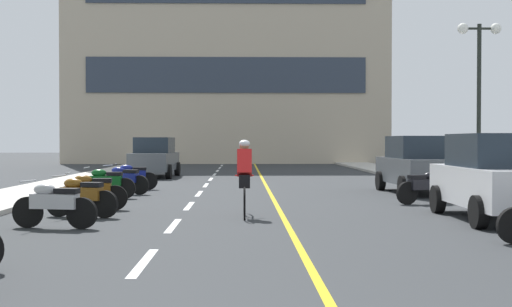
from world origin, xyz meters
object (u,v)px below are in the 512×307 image
(motorcycle_8, at_px, (123,179))
(motorcycle_4, at_px, (81,196))
(cyclist_rider, at_px, (244,177))
(parked_car_mid, at_px, (418,165))
(parked_car_far, at_px, (155,157))
(street_lamp_mid, at_px, (479,68))
(parked_car_near, at_px, (497,177))
(motorcycle_7, at_px, (106,182))
(motorcycle_9, at_px, (132,176))
(motorcycle_6, at_px, (425,186))
(motorcycle_5, at_px, (91,191))
(motorcycle_3, at_px, (54,204))

(motorcycle_8, bearing_deg, motorcycle_4, -88.30)
(motorcycle_8, bearing_deg, cyclist_rider, -59.38)
(parked_car_mid, height_order, cyclist_rider, parked_car_mid)
(cyclist_rider, bearing_deg, parked_car_far, 104.06)
(street_lamp_mid, xyz_separation_m, parked_car_near, (-2.52, -8.21, -3.16))
(street_lamp_mid, bearing_deg, motorcycle_7, -166.67)
(motorcycle_9, bearing_deg, motorcycle_6, -31.31)
(parked_car_mid, distance_m, motorcycle_5, 10.49)
(parked_car_far, bearing_deg, motorcycle_5, -88.53)
(motorcycle_3, distance_m, motorcycle_5, 3.29)
(parked_car_near, height_order, motorcycle_7, parked_car_near)
(motorcycle_3, height_order, motorcycle_8, same)
(parked_car_near, bearing_deg, motorcycle_8, 142.20)
(parked_car_near, bearing_deg, parked_car_mid, 88.24)
(parked_car_far, bearing_deg, parked_car_near, -60.95)
(street_lamp_mid, bearing_deg, motorcycle_9, 176.86)
(motorcycle_4, bearing_deg, parked_car_mid, 35.64)
(parked_car_mid, relative_size, motorcycle_7, 2.50)
(parked_car_far, relative_size, motorcycle_8, 2.58)
(motorcycle_4, relative_size, motorcycle_5, 0.98)
(parked_car_near, distance_m, motorcycle_9, 12.68)
(motorcycle_9, bearing_deg, parked_car_mid, -10.09)
(parked_car_far, xyz_separation_m, motorcycle_6, (8.83, -13.17, -0.44))
(parked_car_far, height_order, motorcycle_7, parked_car_far)
(motorcycle_6, distance_m, motorcycle_8, 9.18)
(motorcycle_3, bearing_deg, street_lamp_mid, 39.29)
(motorcycle_3, bearing_deg, cyclist_rider, 26.96)
(parked_car_far, bearing_deg, motorcycle_4, -88.29)
(parked_car_mid, relative_size, motorcycle_9, 2.51)
(parked_car_near, xyz_separation_m, parked_car_mid, (0.22, 7.19, 0.00))
(motorcycle_3, bearing_deg, parked_car_mid, 42.38)
(motorcycle_5, height_order, motorcycle_9, same)
(motorcycle_5, relative_size, motorcycle_6, 1.04)
(parked_car_far, height_order, motorcycle_5, parked_car_far)
(parked_car_near, bearing_deg, motorcycle_6, 97.93)
(motorcycle_6, bearing_deg, motorcycle_7, 168.51)
(motorcycle_9, bearing_deg, motorcycle_5, -89.00)
(street_lamp_mid, bearing_deg, parked_car_mid, -156.11)
(parked_car_mid, bearing_deg, motorcycle_7, -169.41)
(parked_car_mid, xyz_separation_m, motorcycle_6, (-0.73, -3.56, -0.44))
(motorcycle_8, relative_size, cyclist_rider, 0.93)
(motorcycle_5, bearing_deg, motorcycle_7, 95.53)
(motorcycle_7, bearing_deg, parked_car_far, 90.30)
(parked_car_mid, distance_m, cyclist_rider, 8.53)
(motorcycle_8, bearing_deg, motorcycle_9, 91.03)
(motorcycle_3, distance_m, motorcycle_7, 6.58)
(street_lamp_mid, bearing_deg, motorcycle_4, -146.52)
(street_lamp_mid, relative_size, motorcycle_8, 3.30)
(parked_car_far, height_order, motorcycle_4, parked_car_far)
(street_lamp_mid, relative_size, motorcycle_6, 3.32)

